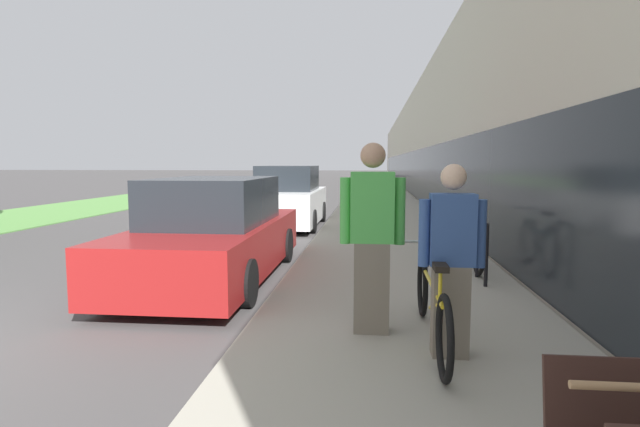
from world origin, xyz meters
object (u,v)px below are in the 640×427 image
object	(u,v)px
tandem_bicycle	(432,304)
person_rider	(451,261)
person_bystander	(372,238)
vintage_roadster_curbside	(288,199)
bike_rack_hoop	(482,245)
cruiser_bike_nearest	(472,243)
parked_sedan_curbside	(215,234)

from	to	relation	value
tandem_bicycle	person_rider	xyz separation A→B (m)	(0.12, -0.28, 0.46)
person_bystander	vintage_roadster_curbside	distance (m)	9.14
bike_rack_hoop	cruiser_bike_nearest	distance (m)	0.88
tandem_bicycle	person_rider	world-z (taller)	person_rider
cruiser_bike_nearest	vintage_roadster_curbside	xyz separation A→B (m)	(-3.84, 5.78, 0.23)
tandem_bicycle	parked_sedan_curbside	world-z (taller)	parked_sedan_curbside
vintage_roadster_curbside	cruiser_bike_nearest	bearing A→B (deg)	-56.39
tandem_bicycle	bike_rack_hoop	world-z (taller)	bike_rack_hoop
person_bystander	vintage_roadster_curbside	xyz separation A→B (m)	(-2.30, 8.84, -0.30)
bike_rack_hoop	parked_sedan_curbside	size ratio (longest dim) A/B	0.18
person_rider	person_bystander	xyz separation A→B (m)	(-0.66, 0.55, 0.10)
bike_rack_hoop	parked_sedan_curbside	bearing A→B (deg)	174.96
tandem_bicycle	bike_rack_hoop	bearing A→B (deg)	68.61
person_rider	parked_sedan_curbside	size ratio (longest dim) A/B	0.35
parked_sedan_curbside	vintage_roadster_curbside	xyz separation A→B (m)	(0.07, 6.30, 0.06)
person_rider	vintage_roadster_curbside	distance (m)	9.85
tandem_bicycle	vintage_roadster_curbside	world-z (taller)	vintage_roadster_curbside
person_bystander	vintage_roadster_curbside	size ratio (longest dim) A/B	0.44
person_bystander	bike_rack_hoop	bearing A→B (deg)	55.55
person_rider	vintage_roadster_curbside	size ratio (longest dim) A/B	0.39
tandem_bicycle	person_bystander	distance (m)	0.82
parked_sedan_curbside	vintage_roadster_curbside	distance (m)	6.31
person_bystander	vintage_roadster_curbside	world-z (taller)	person_bystander
person_rider	bike_rack_hoop	size ratio (longest dim) A/B	1.92
tandem_bicycle	vintage_roadster_curbside	xyz separation A→B (m)	(-2.84, 9.10, 0.26)
person_bystander	parked_sedan_curbside	distance (m)	3.49
tandem_bicycle	bike_rack_hoop	xyz separation A→B (m)	(0.96, 2.46, 0.15)
tandem_bicycle	person_bystander	bearing A→B (deg)	154.09
person_bystander	bike_rack_hoop	distance (m)	2.69
person_rider	cruiser_bike_nearest	bearing A→B (deg)	76.31
parked_sedan_curbside	person_rider	bearing A→B (deg)	-45.51
parked_sedan_curbside	vintage_roadster_curbside	bearing A→B (deg)	89.40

